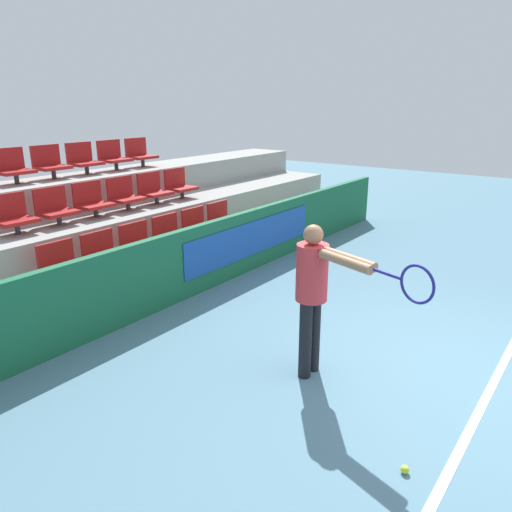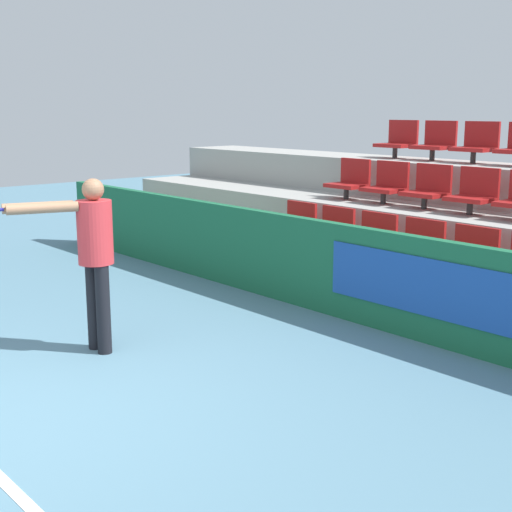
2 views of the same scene
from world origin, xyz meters
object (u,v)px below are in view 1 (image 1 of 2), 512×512
at_px(stadium_chair_8, 92,201).
at_px(stadium_chair_13, 13,167).
at_px(stadium_chair_5, 222,219).
at_px(stadium_chair_7, 55,208).
at_px(stadium_chair_3, 170,234).
at_px(stadium_chair_2, 139,243).
at_px(stadium_chair_6, 13,216).
at_px(stadium_chair_4, 198,226).
at_px(stadium_chair_10, 153,189).
at_px(stadium_chair_0, 62,265).
at_px(stadium_chair_15, 83,159).
at_px(stadium_chair_1, 103,253).
at_px(stadium_chair_14, 50,163).
at_px(tennis_player, 317,287).
at_px(tennis_ball, 405,469).
at_px(stadium_chair_16, 113,156).
at_px(stadium_chair_17, 140,153).
at_px(stadium_chair_9, 125,195).
at_px(stadium_chair_11, 179,184).

distance_m(stadium_chair_8, stadium_chair_13, 1.29).
bearing_deg(stadium_chair_5, stadium_chair_7, 158.14).
relative_size(stadium_chair_3, stadium_chair_8, 1.00).
xyz_separation_m(stadium_chair_2, stadium_chair_6, (-1.26, 1.01, 0.50)).
distance_m(stadium_chair_4, stadium_chair_10, 1.13).
height_order(stadium_chair_0, stadium_chair_5, same).
bearing_deg(stadium_chair_15, stadium_chair_5, -58.07).
bearing_deg(stadium_chair_1, stadium_chair_14, 72.69).
bearing_deg(stadium_chair_3, stadium_chair_8, 121.93).
height_order(stadium_chair_14, tennis_player, stadium_chair_14).
relative_size(stadium_chair_3, tennis_ball, 8.08).
xyz_separation_m(stadium_chair_1, tennis_ball, (-0.77, -4.53, -0.71)).
distance_m(tennis_player, tennis_ball, 1.79).
distance_m(stadium_chair_7, tennis_player, 4.28).
height_order(stadium_chair_5, tennis_player, tennis_player).
bearing_deg(stadium_chair_8, stadium_chair_16, 38.74).
distance_m(stadium_chair_3, stadium_chair_13, 2.58).
relative_size(stadium_chair_0, stadium_chair_8, 1.00).
height_order(stadium_chair_3, stadium_chair_16, stadium_chair_16).
bearing_deg(stadium_chair_2, stadium_chair_6, 141.26).
bearing_deg(tennis_ball, stadium_chair_10, 64.38).
relative_size(stadium_chair_2, stadium_chair_3, 1.00).
xyz_separation_m(stadium_chair_2, stadium_chair_17, (1.89, 2.02, 1.00)).
bearing_deg(stadium_chair_8, stadium_chair_17, 28.14).
xyz_separation_m(stadium_chair_5, stadium_chair_15, (-1.26, 2.02, 1.00)).
height_order(stadium_chair_0, stadium_chair_9, stadium_chair_9).
distance_m(stadium_chair_5, stadium_chair_11, 1.13).
xyz_separation_m(stadium_chair_2, stadium_chair_11, (1.89, 1.01, 0.50)).
height_order(stadium_chair_4, stadium_chair_14, stadium_chair_14).
bearing_deg(stadium_chair_17, stadium_chair_3, -121.93).
xyz_separation_m(stadium_chair_4, stadium_chair_16, (0.00, 2.02, 1.00)).
height_order(stadium_chair_11, stadium_chair_16, stadium_chair_16).
height_order(stadium_chair_7, stadium_chair_8, same).
bearing_deg(stadium_chair_7, stadium_chair_1, -90.00).
xyz_separation_m(stadium_chair_4, stadium_chair_11, (0.63, 1.01, 0.50)).
relative_size(stadium_chair_6, stadium_chair_9, 1.00).
height_order(stadium_chair_16, tennis_player, stadium_chair_16).
height_order(stadium_chair_7, stadium_chair_9, same).
bearing_deg(stadium_chair_9, stadium_chair_4, -58.07).
height_order(stadium_chair_1, stadium_chair_2, same).
bearing_deg(stadium_chair_3, stadium_chair_1, 180.00).
distance_m(stadium_chair_8, stadium_chair_16, 1.69).
bearing_deg(stadium_chair_5, stadium_chair_3, 180.00).
xyz_separation_m(stadium_chair_10, stadium_chair_11, (0.63, 0.00, 0.00)).
xyz_separation_m(stadium_chair_8, stadium_chair_11, (1.89, 0.00, 0.00)).
distance_m(stadium_chair_0, stadium_chair_5, 3.15).
xyz_separation_m(stadium_chair_6, stadium_chair_17, (3.15, 1.01, 0.50)).
height_order(stadium_chair_6, stadium_chair_11, same).
distance_m(stadium_chair_8, stadium_chair_9, 0.63).
height_order(stadium_chair_5, stadium_chair_11, stadium_chair_11).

